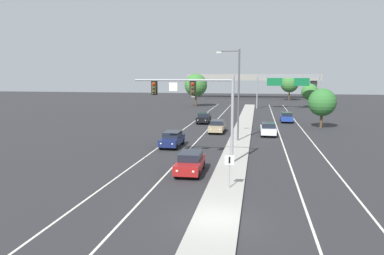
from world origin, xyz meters
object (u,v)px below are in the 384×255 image
Objects in this scene: tree_far_left_a at (196,85)px; tree_far_right_a at (290,84)px; car_oncoming_black at (204,118)px; car_receding_white at (268,129)px; car_oncoming_red at (190,162)px; overhead_signal_mast at (200,99)px; tree_far_right_c at (322,102)px; street_lamp_median at (237,90)px; highway_sign_gantry at (288,81)px; median_sign_post at (229,166)px; car_oncoming_navy at (172,139)px; car_receding_blue at (287,117)px; car_oncoming_tan at (217,126)px; tree_far_right_b at (310,92)px.

tree_far_left_a is 34.70m from tree_far_right_a.
car_oncoming_black is 1.00× the size of car_receding_white.
tree_far_right_a reaches higher than car_oncoming_red.
tree_far_right_c is at bearing 59.76° from overhead_signal_mast.
street_lamp_median reaches higher than tree_far_left_a.
tree_far_right_a is at bearing 84.64° from highway_sign_gantry.
median_sign_post reaches higher than car_oncoming_red.
car_oncoming_navy is at bearing 117.67° from median_sign_post.
median_sign_post is at bearing -65.97° from overhead_signal_mast.
car_oncoming_navy is 26.14m from car_receding_blue.
street_lamp_median is at bearing 77.41° from overhead_signal_mast.
tree_far_left_a reaches higher than car_receding_blue.
car_oncoming_navy is 1.00× the size of car_oncoming_black.
overhead_signal_mast is 1.86× the size of car_oncoming_navy.
car_oncoming_tan and car_oncoming_black have the same top height.
median_sign_post is 0.28× the size of tree_far_left_a.
car_oncoming_black is (-3.07, 8.86, 0.00)m from car_oncoming_tan.
tree_far_right_b reaches higher than car_receding_white.
car_oncoming_red is 56.15m from highway_sign_gantry.
car_receding_blue is at bearing 69.66° from street_lamp_median.
car_oncoming_tan is 43.71m from tree_far_right_b.
tree_far_right_b is (16.67, 40.32, 2.74)m from car_oncoming_tan.
tree_far_right_b is at bearing 75.78° from car_receding_blue.
car_oncoming_black and car_receding_white have the same top height.
street_lamp_median is 41.85m from highway_sign_gantry.
car_oncoming_navy is 10.76m from car_oncoming_tan.
tree_far_right_b is (16.27, 56.95, -1.81)m from overhead_signal_mast.
car_oncoming_navy is at bearing -136.27° from tree_far_right_c.
car_receding_white is at bearing -68.12° from tree_far_left_a.
median_sign_post is 36.40m from car_receding_blue.
tree_far_right_c is (2.51, -28.49, -2.55)m from highway_sign_gantry.
overhead_signal_mast is at bearing -82.27° from car_oncoming_black.
overhead_signal_mast reaches higher than median_sign_post.
car_oncoming_tan is (-0.18, 19.80, 0.00)m from car_oncoming_red.
tree_far_right_a reaches higher than median_sign_post.
tree_far_left_a is at bearing 105.35° from street_lamp_median.
street_lamp_median is 20.28m from car_receding_blue.
car_oncoming_navy is 54.44m from tree_far_right_b.
car_oncoming_navy is at bearing -91.40° from car_oncoming_black.
car_oncoming_tan is 65.42m from tree_far_right_a.
overhead_signal_mast reaches higher than car_oncoming_red.
highway_sign_gantry is 2.43× the size of tree_far_right_b.
median_sign_post is 0.49× the size of car_oncoming_navy.
car_oncoming_black is 37.24m from tree_far_right_b.
car_receding_blue is at bearing 80.22° from median_sign_post.
car_receding_blue is at bearing -94.96° from tree_far_right_a.
car_oncoming_red is 19.80m from car_oncoming_tan.
car_receding_blue is (9.42, 32.24, 0.00)m from car_oncoming_red.
tree_far_right_c is at bearing 62.49° from car_oncoming_red.
car_receding_white is 42.76m from tree_far_right_b.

